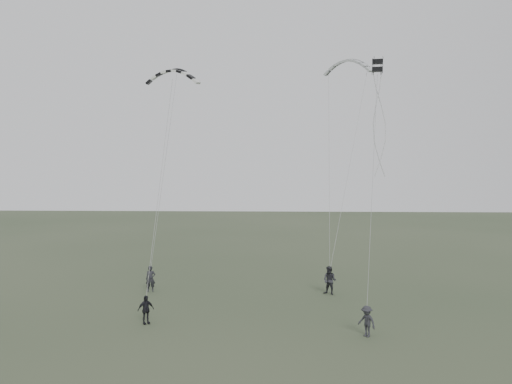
{
  "coord_description": "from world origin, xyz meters",
  "views": [
    {
      "loc": [
        3.14,
        -26.64,
        8.64
      ],
      "look_at": [
        1.85,
        5.67,
        7.01
      ],
      "focal_mm": 35.0,
      "sensor_mm": 36.0,
      "label": 1
    }
  ],
  "objects_px": {
    "flyer_far": "(367,321)",
    "kite_pale_large": "(348,61)",
    "flyer_right": "(330,280)",
    "kite_dark_small": "(177,69)",
    "kite_striped": "(172,71)",
    "kite_box": "(377,66)",
    "flyer_center": "(146,310)",
    "flyer_left": "(151,279)"
  },
  "relations": [
    {
      "from": "flyer_right",
      "to": "flyer_center",
      "type": "relative_size",
      "value": 1.21
    },
    {
      "from": "flyer_left",
      "to": "flyer_right",
      "type": "distance_m",
      "value": 12.33
    },
    {
      "from": "flyer_left",
      "to": "flyer_center",
      "type": "distance_m",
      "value": 7.23
    },
    {
      "from": "flyer_right",
      "to": "flyer_far",
      "type": "relative_size",
      "value": 1.21
    },
    {
      "from": "flyer_far",
      "to": "kite_striped",
      "type": "height_order",
      "value": "kite_striped"
    },
    {
      "from": "flyer_right",
      "to": "kite_dark_small",
      "type": "distance_m",
      "value": 19.71
    },
    {
      "from": "kite_box",
      "to": "flyer_right",
      "type": "bearing_deg",
      "value": 124.69
    },
    {
      "from": "flyer_right",
      "to": "kite_dark_small",
      "type": "bearing_deg",
      "value": -172.84
    },
    {
      "from": "flyer_center",
      "to": "kite_box",
      "type": "bearing_deg",
      "value": -25.86
    },
    {
      "from": "kite_pale_large",
      "to": "kite_box",
      "type": "relative_size",
      "value": 5.62
    },
    {
      "from": "flyer_center",
      "to": "flyer_far",
      "type": "bearing_deg",
      "value": -43.61
    },
    {
      "from": "flyer_left",
      "to": "kite_pale_large",
      "type": "distance_m",
      "value": 22.34
    },
    {
      "from": "flyer_right",
      "to": "kite_striped",
      "type": "distance_m",
      "value": 17.22
    },
    {
      "from": "flyer_left",
      "to": "kite_pale_large",
      "type": "relative_size",
      "value": 0.46
    },
    {
      "from": "flyer_right",
      "to": "kite_striped",
      "type": "relative_size",
      "value": 0.57
    },
    {
      "from": "kite_striped",
      "to": "kite_box",
      "type": "xyz_separation_m",
      "value": [
        12.32,
        -2.38,
        -0.25
      ]
    },
    {
      "from": "flyer_right",
      "to": "flyer_center",
      "type": "bearing_deg",
      "value": -116.29
    },
    {
      "from": "kite_striped",
      "to": "kite_box",
      "type": "distance_m",
      "value": 12.55
    },
    {
      "from": "flyer_far",
      "to": "flyer_center",
      "type": "bearing_deg",
      "value": -138.97
    },
    {
      "from": "kite_dark_small",
      "to": "kite_striped",
      "type": "xyz_separation_m",
      "value": [
        1.18,
        -7.28,
        -1.53
      ]
    },
    {
      "from": "flyer_far",
      "to": "kite_pale_large",
      "type": "xyz_separation_m",
      "value": [
        0.99,
        14.65,
        16.2
      ]
    },
    {
      "from": "flyer_center",
      "to": "kite_box",
      "type": "relative_size",
      "value": 2.29
    },
    {
      "from": "flyer_center",
      "to": "kite_striped",
      "type": "relative_size",
      "value": 0.47
    },
    {
      "from": "flyer_center",
      "to": "kite_striped",
      "type": "height_order",
      "value": "kite_striped"
    },
    {
      "from": "flyer_center",
      "to": "kite_pale_large",
      "type": "relative_size",
      "value": 0.41
    },
    {
      "from": "flyer_right",
      "to": "kite_box",
      "type": "distance_m",
      "value": 14.36
    },
    {
      "from": "flyer_center",
      "to": "kite_striped",
      "type": "bearing_deg",
      "value": 46.43
    },
    {
      "from": "flyer_far",
      "to": "kite_striped",
      "type": "distance_m",
      "value": 18.89
    },
    {
      "from": "kite_dark_small",
      "to": "kite_striped",
      "type": "height_order",
      "value": "kite_dark_small"
    },
    {
      "from": "flyer_left",
      "to": "flyer_far",
      "type": "height_order",
      "value": "flyer_left"
    },
    {
      "from": "flyer_left",
      "to": "kite_box",
      "type": "distance_m",
      "value": 20.38
    },
    {
      "from": "flyer_right",
      "to": "flyer_far",
      "type": "height_order",
      "value": "flyer_right"
    },
    {
      "from": "flyer_right",
      "to": "flyer_center",
      "type": "distance_m",
      "value": 12.74
    },
    {
      "from": "kite_dark_small",
      "to": "kite_box",
      "type": "distance_m",
      "value": 16.69
    },
    {
      "from": "kite_box",
      "to": "flyer_center",
      "type": "bearing_deg",
      "value": -160.9
    },
    {
      "from": "kite_dark_small",
      "to": "kite_striped",
      "type": "bearing_deg",
      "value": -83.58
    },
    {
      "from": "flyer_right",
      "to": "flyer_center",
      "type": "xyz_separation_m",
      "value": [
        -10.81,
        -6.75,
        -0.17
      ]
    },
    {
      "from": "kite_dark_small",
      "to": "kite_box",
      "type": "xyz_separation_m",
      "value": [
        13.49,
        -9.66,
        -1.78
      ]
    },
    {
      "from": "flyer_right",
      "to": "kite_dark_small",
      "type": "xyz_separation_m",
      "value": [
        -11.35,
        5.19,
        15.26
      ]
    },
    {
      "from": "flyer_left",
      "to": "kite_dark_small",
      "type": "xyz_separation_m",
      "value": [
        0.97,
        4.88,
        15.32
      ]
    },
    {
      "from": "flyer_right",
      "to": "kite_striped",
      "type": "height_order",
      "value": "kite_striped"
    },
    {
      "from": "kite_dark_small",
      "to": "kite_box",
      "type": "bearing_deg",
      "value": -38.34
    }
  ]
}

